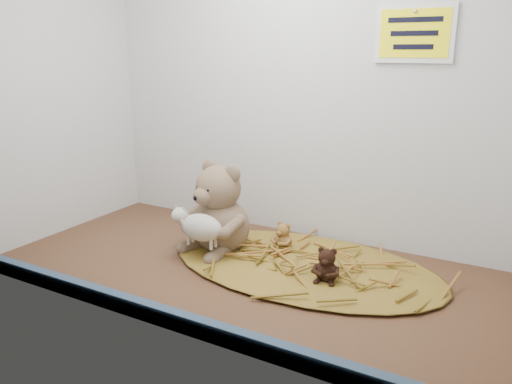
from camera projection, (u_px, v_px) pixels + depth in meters
The scene contains 8 objects.
alcove_shell at pixel (260, 78), 116.01cm from camera, with size 120.40×60.20×90.40cm.
front_rail at pixel (166, 316), 96.07cm from camera, with size 119.28×2.20×3.60cm, color #354F66.
straw_bed at pixel (303, 265), 121.94cm from camera, with size 69.39×40.29×1.34cm, color brown.
main_teddy at pixel (220, 207), 129.54cm from camera, with size 19.26×20.33×23.89cm, color #7B664C, non-canonical shape.
toy_lamb at pixel (201, 227), 123.14cm from camera, with size 14.81×9.04×9.57cm, color silver, non-canonical shape.
mini_teddy_tan at pixel (283, 235), 129.71cm from camera, with size 5.87×6.19×7.28cm, color olive, non-canonical shape.
mini_teddy_brown at pixel (327, 263), 111.71cm from camera, with size 6.35×6.70×7.87cm, color black, non-canonical shape.
wall_sign at pixel (415, 33), 116.41cm from camera, with size 16.00×1.20×11.00cm, color yellow.
Camera 1 is at (56.86, -95.37, 51.24)cm, focal length 35.00 mm.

